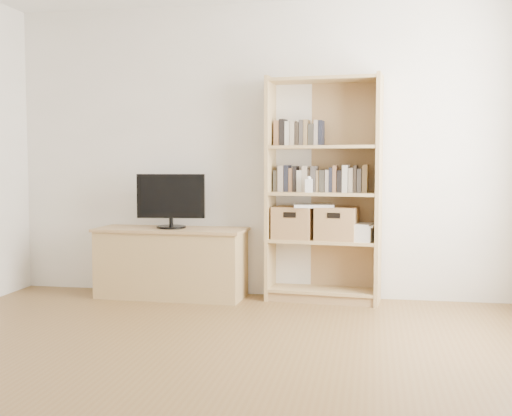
% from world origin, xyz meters
% --- Properties ---
extents(floor, '(4.50, 5.00, 0.01)m').
position_xyz_m(floor, '(0.00, 0.00, 0.00)').
color(floor, brown).
rests_on(floor, ground).
extents(back_wall, '(4.50, 0.02, 2.60)m').
position_xyz_m(back_wall, '(0.00, 2.50, 1.30)').
color(back_wall, silver).
rests_on(back_wall, floor).
extents(tv_stand, '(1.30, 0.52, 0.59)m').
position_xyz_m(tv_stand, '(-0.75, 2.26, 0.29)').
color(tv_stand, tan).
rests_on(tv_stand, floor).
extents(bookshelf, '(0.99, 0.43, 1.93)m').
position_xyz_m(bookshelf, '(0.59, 2.33, 0.96)').
color(bookshelf, tan).
rests_on(bookshelf, floor).
extents(television, '(0.60, 0.11, 0.47)m').
position_xyz_m(television, '(-0.75, 2.26, 0.85)').
color(television, black).
rests_on(television, tv_stand).
extents(books_row_mid, '(0.83, 0.26, 0.22)m').
position_xyz_m(books_row_mid, '(0.59, 2.35, 1.05)').
color(books_row_mid, '#38352E').
rests_on(books_row_mid, bookshelf).
extents(books_row_upper, '(0.41, 0.17, 0.21)m').
position_xyz_m(books_row_upper, '(0.38, 2.37, 1.44)').
color(books_row_upper, '#38352E').
rests_on(books_row_upper, bookshelf).
extents(baby_monitor, '(0.06, 0.04, 0.11)m').
position_xyz_m(baby_monitor, '(0.47, 2.23, 1.00)').
color(baby_monitor, white).
rests_on(baby_monitor, bookshelf).
extents(basket_left, '(0.37, 0.32, 0.28)m').
position_xyz_m(basket_left, '(0.33, 2.35, 0.67)').
color(basket_left, '#956543').
rests_on(basket_left, bookshelf).
extents(basket_right, '(0.38, 0.32, 0.28)m').
position_xyz_m(basket_right, '(0.71, 2.31, 0.68)').
color(basket_right, '#956543').
rests_on(basket_right, bookshelf).
extents(laptop, '(0.37, 0.29, 0.03)m').
position_xyz_m(laptop, '(0.50, 2.31, 0.83)').
color(laptop, silver).
rests_on(laptop, basket_left).
extents(magazine_stack, '(0.22, 0.29, 0.12)m').
position_xyz_m(magazine_stack, '(0.92, 2.29, 0.60)').
color(magazine_stack, beige).
rests_on(magazine_stack, bookshelf).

